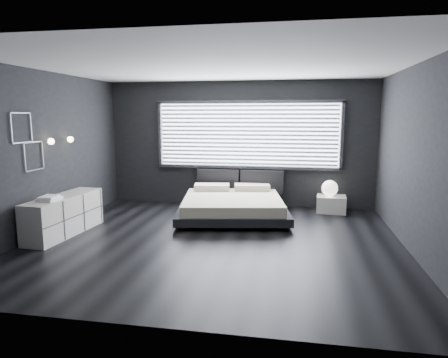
# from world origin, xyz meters

# --- Properties ---
(room) EXTENTS (6.04, 6.00, 2.80)m
(room) POSITION_xyz_m (0.00, 0.00, 1.40)
(room) COLOR black
(room) RESTS_ON ground
(window) EXTENTS (4.14, 0.09, 1.52)m
(window) POSITION_xyz_m (0.20, 2.70, 1.61)
(window) COLOR white
(window) RESTS_ON ground
(headboard) EXTENTS (1.96, 0.16, 0.52)m
(headboard) POSITION_xyz_m (0.05, 2.64, 0.57)
(headboard) COLOR black
(headboard) RESTS_ON ground
(sconce_near) EXTENTS (0.18, 0.11, 0.11)m
(sconce_near) POSITION_xyz_m (-2.88, 0.05, 1.60)
(sconce_near) COLOR silver
(sconce_near) RESTS_ON ground
(sconce_far) EXTENTS (0.18, 0.11, 0.11)m
(sconce_far) POSITION_xyz_m (-2.88, 0.65, 1.60)
(sconce_far) COLOR silver
(sconce_far) RESTS_ON ground
(wall_art_upper) EXTENTS (0.01, 0.48, 0.48)m
(wall_art_upper) POSITION_xyz_m (-2.98, -0.55, 1.85)
(wall_art_upper) COLOR #47474C
(wall_art_upper) RESTS_ON ground
(wall_art_lower) EXTENTS (0.01, 0.48, 0.48)m
(wall_art_lower) POSITION_xyz_m (-2.98, -0.30, 1.38)
(wall_art_lower) COLOR #47474C
(wall_art_lower) RESTS_ON ground
(bed) EXTENTS (2.46, 2.38, 0.55)m
(bed) POSITION_xyz_m (0.04, 1.59, 0.26)
(bed) COLOR black
(bed) RESTS_ON ground
(nightstand) EXTENTS (0.63, 0.54, 0.35)m
(nightstand) POSITION_xyz_m (2.04, 2.39, 0.18)
(nightstand) COLOR silver
(nightstand) RESTS_ON ground
(orb_lamp) EXTENTS (0.34, 0.34, 0.34)m
(orb_lamp) POSITION_xyz_m (2.00, 2.37, 0.52)
(orb_lamp) COLOR white
(orb_lamp) RESTS_ON nightstand
(dresser) EXTENTS (0.59, 1.71, 0.67)m
(dresser) POSITION_xyz_m (-2.65, -0.07, 0.34)
(dresser) COLOR silver
(dresser) RESTS_ON ground
(book_stack) EXTENTS (0.28, 0.37, 0.07)m
(book_stack) POSITION_xyz_m (-2.67, -0.42, 0.71)
(book_stack) COLOR white
(book_stack) RESTS_ON dresser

